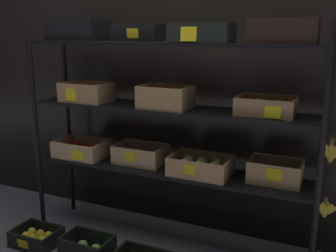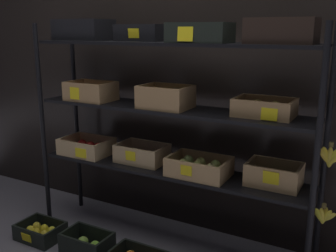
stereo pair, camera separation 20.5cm
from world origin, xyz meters
name	(u,v)px [view 2 (the right image)]	position (x,y,z in m)	size (l,w,h in m)	color
ground_plane	(168,243)	(0.00, 0.00, 0.00)	(10.00, 10.00, 0.00)	slate
storefront_wall	(194,61)	(0.00, 0.37, 1.20)	(4.24, 0.12, 2.41)	black
display_rack	(168,108)	(0.00, 0.00, 0.94)	(1.97, 0.38, 1.48)	black
crate_ground_lemon	(41,232)	(-0.81, -0.37, 0.05)	(0.30, 0.24, 0.11)	black
crate_ground_apple_green	(87,245)	(-0.41, -0.35, 0.05)	(0.32, 0.20, 0.14)	black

